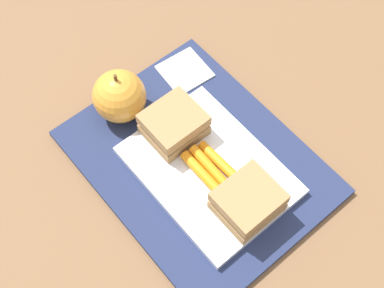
% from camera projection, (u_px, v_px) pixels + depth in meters
% --- Properties ---
extents(ground_plane, '(2.40, 2.40, 0.00)m').
position_uv_depth(ground_plane, '(197.00, 164.00, 0.78)').
color(ground_plane, brown).
extents(lunchbag_mat, '(0.36, 0.28, 0.01)m').
position_uv_depth(lunchbag_mat, '(197.00, 162.00, 0.78)').
color(lunchbag_mat, navy).
rests_on(lunchbag_mat, ground_plane).
extents(food_tray, '(0.23, 0.17, 0.01)m').
position_uv_depth(food_tray, '(209.00, 170.00, 0.76)').
color(food_tray, white).
rests_on(food_tray, lunchbag_mat).
extents(sandwich_half_left, '(0.07, 0.08, 0.04)m').
position_uv_depth(sandwich_half_left, '(248.00, 202.00, 0.70)').
color(sandwich_half_left, '#9E7A4C').
rests_on(sandwich_half_left, food_tray).
extents(sandwich_half_right, '(0.07, 0.08, 0.04)m').
position_uv_depth(sandwich_half_right, '(174.00, 124.00, 0.76)').
color(sandwich_half_right, '#9E7A4C').
rests_on(sandwich_half_right, food_tray).
extents(carrot_sticks_bundle, '(0.08, 0.04, 0.02)m').
position_uv_depth(carrot_sticks_bundle, '(210.00, 167.00, 0.75)').
color(carrot_sticks_bundle, orange).
rests_on(carrot_sticks_bundle, food_tray).
extents(apple, '(0.08, 0.08, 0.09)m').
position_uv_depth(apple, '(119.00, 96.00, 0.78)').
color(apple, gold).
rests_on(apple, lunchbag_mat).
extents(paper_napkin, '(0.08, 0.08, 0.00)m').
position_uv_depth(paper_napkin, '(185.00, 71.00, 0.85)').
color(paper_napkin, white).
rests_on(paper_napkin, lunchbag_mat).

